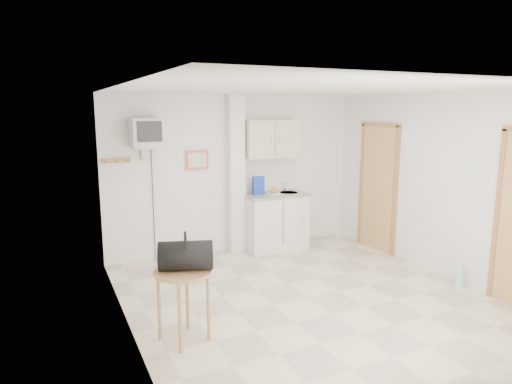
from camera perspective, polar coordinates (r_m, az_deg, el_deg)
name	(u,v)px	position (r m, az deg, el deg)	size (l,w,h in m)	color
ground	(307,298)	(5.75, 6.44, -13.02)	(4.50, 4.50, 0.00)	beige
room_envelope	(323,171)	(5.54, 8.40, 2.59)	(4.24, 4.54, 2.55)	white
kitchenette	(274,200)	(7.45, 2.26, -1.03)	(1.03, 0.58, 2.10)	silver
crt_television	(146,133)	(6.65, -13.54, 7.14)	(0.44, 0.45, 2.15)	slate
round_table	(183,282)	(4.59, -9.11, -11.01)	(0.57, 0.57, 0.73)	#A26D40
duffel_bag	(186,255)	(4.53, -8.77, -7.82)	(0.59, 0.44, 0.39)	black
water_bottle	(459,276)	(6.56, 24.09, -9.55)	(0.11, 0.11, 0.32)	#B6DFF0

